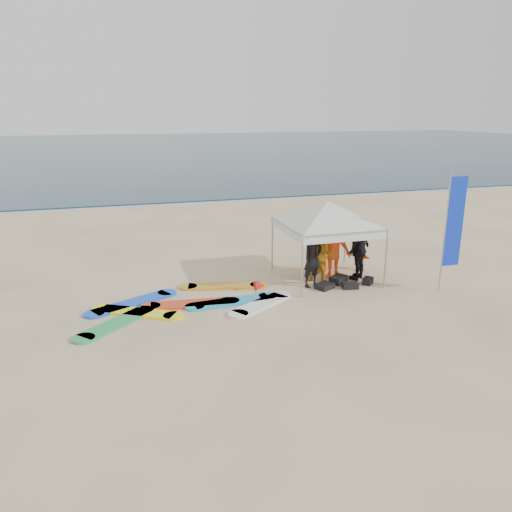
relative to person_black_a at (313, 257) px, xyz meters
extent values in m
plane|color=beige|center=(-1.54, -2.94, -0.91)|extent=(120.00, 120.00, 0.00)
cube|color=#0C2633|center=(-1.54, 57.06, -0.87)|extent=(160.00, 84.00, 0.08)
cube|color=silver|center=(-1.54, 15.26, -0.91)|extent=(160.00, 1.20, 0.01)
imported|color=black|center=(0.00, 0.00, 0.00)|extent=(0.78, 0.65, 1.82)
imported|color=#C28A1B|center=(0.33, 0.20, -0.06)|extent=(1.05, 1.00, 1.71)
imported|color=#FB4A16|center=(0.95, 0.62, 0.03)|extent=(1.27, 0.81, 1.88)
imported|color=black|center=(1.65, 0.21, 0.05)|extent=(1.20, 1.04, 1.93)
imported|color=orange|center=(0.79, 1.22, -0.12)|extent=(0.89, 0.71, 1.59)
imported|color=#D95613|center=(2.19, 1.03, -0.44)|extent=(0.42, 0.91, 0.94)
cylinder|color=#A5A5A8|center=(-0.64, 1.88, -0.03)|extent=(0.05, 0.05, 1.77)
cylinder|color=#A5A5A8|center=(2.01, 1.88, -0.03)|extent=(0.05, 0.05, 1.77)
cylinder|color=#A5A5A8|center=(-0.64, -0.76, -0.03)|extent=(0.05, 0.05, 1.77)
cylinder|color=#A5A5A8|center=(2.01, -0.76, -0.03)|extent=(0.05, 0.05, 1.77)
cube|color=silver|center=(0.69, -0.76, 0.73)|extent=(2.75, 0.02, 0.24)
cube|color=silver|center=(0.69, 1.88, 0.73)|extent=(2.75, 0.02, 0.24)
cube|color=silver|center=(-0.64, 0.56, 0.73)|extent=(0.02, 2.75, 0.24)
cube|color=silver|center=(2.01, 0.56, 0.73)|extent=(0.02, 2.75, 0.24)
pyramid|color=silver|center=(0.69, 0.56, 1.56)|extent=(3.74, 3.74, 0.71)
cylinder|color=#A5A5A8|center=(3.36, -1.53, 0.82)|extent=(0.04, 0.04, 3.46)
cube|color=#0C2CCF|center=(3.65, -1.53, 1.17)|extent=(0.54, 0.03, 2.57)
cylinder|color=#A5A5A8|center=(-2.02, -0.82, -0.61)|extent=(0.02, 0.02, 0.60)
cone|color=red|center=(-1.90, -0.82, -0.41)|extent=(0.28, 0.28, 0.28)
cube|color=black|center=(0.89, 0.03, -0.80)|extent=(0.67, 0.61, 0.22)
cube|color=black|center=(1.02, -0.52, -0.82)|extent=(0.50, 0.37, 0.18)
cube|color=black|center=(0.28, -0.32, -0.83)|extent=(0.63, 0.58, 0.16)
cube|color=black|center=(1.72, -0.31, -0.81)|extent=(0.44, 0.44, 0.20)
cube|color=yellow|center=(-5.21, -0.66, -0.88)|extent=(2.04, 1.51, 0.07)
cube|color=red|center=(-3.76, -0.47, -0.88)|extent=(2.20, 0.77, 0.07)
cube|color=blue|center=(-5.28, 0.05, -0.88)|extent=(2.25, 1.50, 0.07)
cube|color=green|center=(-5.77, -1.24, -0.88)|extent=(1.83, 1.72, 0.07)
cube|color=#269CCF|center=(-2.63, -0.64, -0.88)|extent=(2.18, 0.72, 0.07)
cube|color=#C58D20|center=(-2.58, 0.66, -0.88)|extent=(2.18, 1.00, 0.07)
cube|color=white|center=(-1.94, -1.05, -0.88)|extent=(1.82, 1.43, 0.07)
camera|label=1|loc=(-5.69, -13.13, 4.22)|focal=35.00mm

